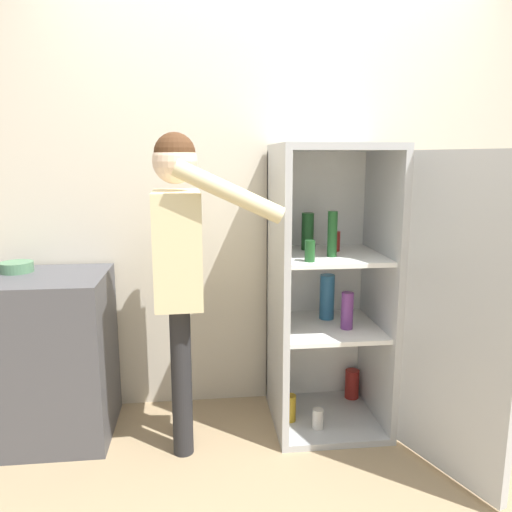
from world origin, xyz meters
TOP-DOWN VIEW (x-y plane):
  - ground_plane at (0.00, 0.00)m, footprint 12.00×12.00m
  - wall_back at (0.00, 0.98)m, footprint 7.00×0.06m
  - refrigerator at (0.36, 0.55)m, footprint 0.87×1.17m
  - person at (-0.53, 0.47)m, footprint 0.61×0.53m
  - counter at (-1.27, 0.65)m, footprint 0.68×0.56m
  - bowl at (-1.40, 0.76)m, footprint 0.17×0.17m

SIDE VIEW (x-z plane):
  - ground_plane at x=0.00m, z-range 0.00..0.00m
  - counter at x=-1.27m, z-range 0.00..0.89m
  - refrigerator at x=0.36m, z-range -0.01..1.54m
  - bowl at x=-1.40m, z-range 0.89..0.94m
  - person at x=-0.53m, z-range 0.22..1.82m
  - wall_back at x=0.00m, z-range 0.00..2.55m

